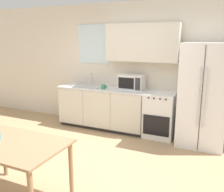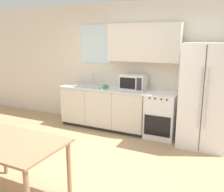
{
  "view_description": "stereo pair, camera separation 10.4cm",
  "coord_description": "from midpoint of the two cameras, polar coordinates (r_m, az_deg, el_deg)",
  "views": [
    {
      "loc": [
        1.89,
        -3.06,
        1.96
      ],
      "look_at": [
        0.27,
        0.5,
        1.05
      ],
      "focal_mm": 40.0,
      "sensor_mm": 36.0,
      "label": 1
    },
    {
      "loc": [
        1.98,
        -3.01,
        1.96
      ],
      "look_at": [
        0.27,
        0.5,
        1.05
      ],
      "focal_mm": 40.0,
      "sensor_mm": 36.0,
      "label": 2
    }
  ],
  "objects": [
    {
      "name": "wall_back",
      "position": [
        5.42,
        5.44,
        7.5
      ],
      "size": [
        12.0,
        0.38,
        2.7
      ],
      "color": "beige",
      "rests_on": "ground_plane"
    },
    {
      "name": "kitchen_sink",
      "position": [
        5.61,
        -4.46,
        2.43
      ],
      "size": [
        0.67,
        0.43,
        0.27
      ],
      "color": "#B7BABC",
      "rests_on": "kitchen_counter"
    },
    {
      "name": "microwave",
      "position": [
        5.24,
        5.51,
        3.19
      ],
      "size": [
        0.52,
        0.37,
        0.31
      ],
      "color": "silver",
      "rests_on": "kitchen_counter"
    },
    {
      "name": "kitchen_counter",
      "position": [
        5.54,
        -1.15,
        -2.62
      ],
      "size": [
        1.97,
        0.63,
        0.91
      ],
      "color": "#333333",
      "rests_on": "ground_plane"
    },
    {
      "name": "coffee_mug",
      "position": [
        5.26,
        -0.99,
        2.14
      ],
      "size": [
        0.12,
        0.09,
        0.1
      ],
      "color": "#3F8C66",
      "rests_on": "kitchen_counter"
    },
    {
      "name": "ground_plane",
      "position": [
        4.1,
        -5.96,
        -15.56
      ],
      "size": [
        12.0,
        12.0,
        0.0
      ],
      "primitive_type": "plane",
      "color": "tan"
    },
    {
      "name": "dining_table",
      "position": [
        3.29,
        -21.12,
        -11.32
      ],
      "size": [
        1.27,
        0.83,
        0.75
      ],
      "color": "#997551",
      "rests_on": "ground_plane"
    },
    {
      "name": "oven_range",
      "position": [
        5.12,
        11.79,
        -4.32
      ],
      "size": [
        0.59,
        0.6,
        0.9
      ],
      "color": "white",
      "rests_on": "ground_plane"
    },
    {
      "name": "refrigerator",
      "position": [
        4.81,
        21.07,
        -0.01
      ],
      "size": [
        0.82,
        0.77,
        1.88
      ],
      "color": "white",
      "rests_on": "ground_plane"
    }
  ]
}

